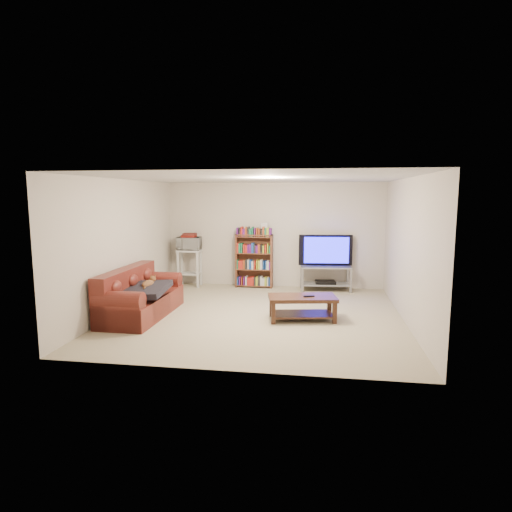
% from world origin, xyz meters
% --- Properties ---
extents(floor, '(5.00, 5.00, 0.00)m').
position_xyz_m(floor, '(0.00, 0.00, 0.00)').
color(floor, '#BDB08C').
rests_on(floor, ground).
extents(ceiling, '(5.00, 5.00, 0.00)m').
position_xyz_m(ceiling, '(0.00, 0.00, 2.40)').
color(ceiling, white).
rests_on(ceiling, ground).
extents(wall_back, '(5.00, 0.00, 5.00)m').
position_xyz_m(wall_back, '(0.00, 2.50, 1.20)').
color(wall_back, beige).
rests_on(wall_back, ground).
extents(wall_front, '(5.00, 0.00, 5.00)m').
position_xyz_m(wall_front, '(0.00, -2.50, 1.20)').
color(wall_front, beige).
rests_on(wall_front, ground).
extents(wall_left, '(0.00, 5.00, 5.00)m').
position_xyz_m(wall_left, '(-2.50, 0.00, 1.20)').
color(wall_left, beige).
rests_on(wall_left, ground).
extents(wall_right, '(0.00, 5.00, 5.00)m').
position_xyz_m(wall_right, '(2.50, 0.00, 1.20)').
color(wall_right, beige).
rests_on(wall_right, ground).
extents(sofa, '(0.88, 1.97, 0.84)m').
position_xyz_m(sofa, '(-2.09, -0.37, 0.30)').
color(sofa, maroon).
rests_on(sofa, floor).
extents(blanket, '(0.83, 1.03, 0.18)m').
position_xyz_m(blanket, '(-1.91, -0.51, 0.50)').
color(blanket, black).
rests_on(blanket, sofa).
extents(cat, '(0.22, 0.54, 0.16)m').
position_xyz_m(cat, '(-1.91, -0.33, 0.56)').
color(cat, brown).
rests_on(cat, sofa).
extents(coffee_table, '(1.22, 0.76, 0.41)m').
position_xyz_m(coffee_table, '(0.79, -0.20, 0.29)').
color(coffee_table, '#3D2115').
rests_on(coffee_table, floor).
extents(remote, '(0.19, 0.11, 0.02)m').
position_xyz_m(remote, '(0.90, -0.23, 0.43)').
color(remote, black).
rests_on(remote, coffee_table).
extents(tv_stand, '(1.15, 0.60, 0.55)m').
position_xyz_m(tv_stand, '(1.20, 2.18, 0.37)').
color(tv_stand, '#999EA3').
rests_on(tv_stand, floor).
extents(television, '(1.20, 0.27, 0.69)m').
position_xyz_m(television, '(1.20, 2.18, 0.90)').
color(television, black).
rests_on(television, tv_stand).
extents(dvd_player, '(0.47, 0.35, 0.06)m').
position_xyz_m(dvd_player, '(1.20, 2.18, 0.19)').
color(dvd_player, black).
rests_on(dvd_player, tv_stand).
extents(bookshelf, '(0.85, 0.27, 1.23)m').
position_xyz_m(bookshelf, '(-0.43, 2.30, 0.64)').
color(bookshelf, brown).
rests_on(bookshelf, floor).
extents(shelf_clutter, '(0.62, 0.19, 0.28)m').
position_xyz_m(shelf_clutter, '(-0.33, 2.31, 1.34)').
color(shelf_clutter, silver).
rests_on(shelf_clutter, bookshelf).
extents(microwave_stand, '(0.55, 0.41, 0.86)m').
position_xyz_m(microwave_stand, '(-1.94, 2.17, 0.55)').
color(microwave_stand, silver).
rests_on(microwave_stand, floor).
extents(microwave, '(0.54, 0.38, 0.29)m').
position_xyz_m(microwave, '(-1.94, 2.17, 1.01)').
color(microwave, silver).
rests_on(microwave, microwave_stand).
extents(game_boxes, '(0.32, 0.29, 0.05)m').
position_xyz_m(game_boxes, '(-1.94, 2.17, 1.18)').
color(game_boxes, maroon).
rests_on(game_boxes, microwave).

